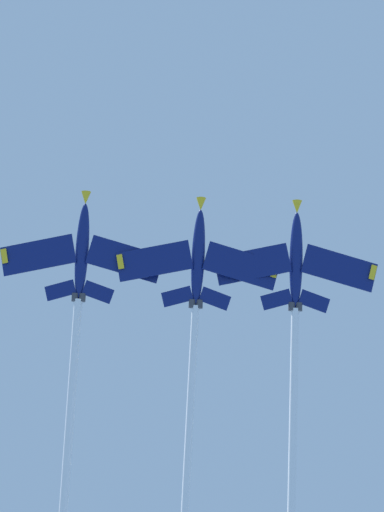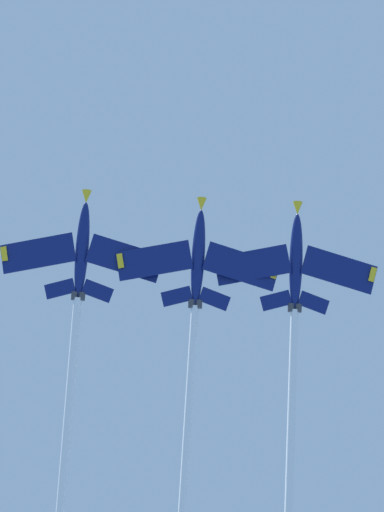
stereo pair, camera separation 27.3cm
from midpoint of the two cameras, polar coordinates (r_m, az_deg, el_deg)
jet_inner_left at (r=113.37m, az=6.34°, el=-4.43°), size 34.58×29.10×19.44m
jet_centre at (r=111.94m, az=0.18°, el=-5.17°), size 39.47×32.17×22.51m
jet_inner_right at (r=113.44m, az=-6.99°, el=-4.76°), size 36.68×30.53×20.20m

